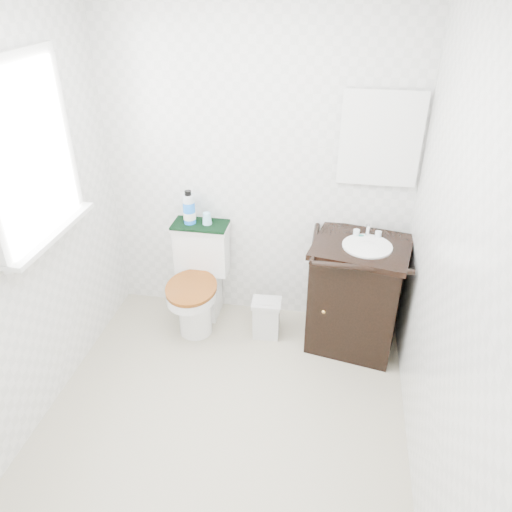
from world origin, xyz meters
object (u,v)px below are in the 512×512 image
(mouthwash_bottle, at_px, (189,208))
(vanity, at_px, (357,293))
(cup, at_px, (207,218))
(trash_bin, at_px, (266,318))
(toilet, at_px, (199,283))

(mouthwash_bottle, bearing_deg, vanity, -8.55)
(cup, bearing_deg, vanity, -9.87)
(cup, bearing_deg, trash_bin, -25.40)
(toilet, height_order, vanity, vanity)
(toilet, bearing_deg, trash_bin, -10.67)
(cup, bearing_deg, toilet, -112.45)
(toilet, xyz_separation_m, trash_bin, (0.53, -0.10, -0.18))
(toilet, bearing_deg, vanity, -3.25)
(toilet, height_order, cup, cup)
(toilet, xyz_separation_m, vanity, (1.16, -0.07, 0.09))
(vanity, xyz_separation_m, mouthwash_bottle, (-1.24, 0.19, 0.47))
(trash_bin, bearing_deg, mouthwash_bottle, 160.05)
(vanity, xyz_separation_m, cup, (-1.11, 0.19, 0.39))
(trash_bin, relative_size, cup, 3.49)
(toilet, height_order, mouthwash_bottle, mouthwash_bottle)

